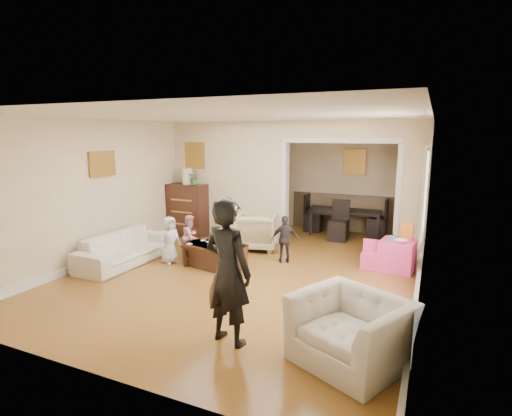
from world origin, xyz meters
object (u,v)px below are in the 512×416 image
at_px(child_toddler, 285,239).
at_px(table_lamp, 187,176).
at_px(dresser, 188,210).
at_px(play_table, 397,256).
at_px(dining_table, 345,222).
at_px(armchair_front, 350,331).
at_px(sofa, 126,248).
at_px(cyan_cup, 392,238).
at_px(child_kneel_a, 170,240).
at_px(armchair_back, 257,231).
at_px(coffee_cup, 218,243).
at_px(child_kneel_b, 191,236).
at_px(adult_person, 228,272).
at_px(coffee_table, 215,256).

bearing_deg(child_toddler, table_lamp, -47.66).
relative_size(dresser, play_table, 2.19).
bearing_deg(dining_table, dresser, -161.11).
height_order(armchair_front, dining_table, armchair_front).
height_order(sofa, armchair_front, armchair_front).
height_order(dining_table, child_toddler, child_toddler).
distance_m(armchair_front, cyan_cup, 3.16).
bearing_deg(child_kneel_a, table_lamp, 45.38).
height_order(armchair_back, cyan_cup, armchair_back).
bearing_deg(cyan_cup, armchair_back, 173.93).
distance_m(armchair_front, dining_table, 5.54).
bearing_deg(coffee_cup, armchair_back, 85.15).
distance_m(table_lamp, child_kneel_b, 1.95).
xyz_separation_m(child_kneel_a, child_toddler, (1.90, 0.90, 0.00)).
xyz_separation_m(sofa, adult_person, (3.04, -1.74, 0.56)).
distance_m(dresser, adult_person, 5.00).
bearing_deg(armchair_back, dresser, -24.87).
relative_size(adult_person, child_toddler, 1.91).
height_order(sofa, cyan_cup, cyan_cup).
distance_m(adult_person, child_kneel_a, 3.12).
relative_size(dresser, coffee_table, 1.12).
height_order(armchair_front, dresser, dresser).
distance_m(armchair_back, adult_person, 3.80).
relative_size(child_kneel_a, child_kneel_b, 1.05).
bearing_deg(dresser, child_toddler, -18.98).
bearing_deg(dresser, play_table, -6.94).
height_order(coffee_cup, child_kneel_b, child_kneel_b).
relative_size(sofa, child_kneel_a, 2.21).
distance_m(table_lamp, dining_table, 3.83).
distance_m(sofa, child_kneel_b, 1.19).
distance_m(cyan_cup, adult_person, 3.59).
xyz_separation_m(play_table, cyan_cup, (-0.10, -0.05, 0.31)).
xyz_separation_m(coffee_cup, child_kneel_b, (-0.80, 0.35, -0.04)).
bearing_deg(armchair_front, adult_person, -149.01).
bearing_deg(table_lamp, armchair_front, -40.16).
relative_size(sofa, cyan_cup, 23.99).
relative_size(dresser, cyan_cup, 15.12).
relative_size(armchair_back, armchair_front, 0.75).
distance_m(armchair_front, child_kneel_b, 4.22).
relative_size(table_lamp, cyan_cup, 4.50).
bearing_deg(cyan_cup, sofa, -160.87).
bearing_deg(coffee_table, armchair_back, 80.80).
bearing_deg(armchair_back, coffee_cup, 70.28).
height_order(child_kneel_b, child_toddler, child_toddler).
distance_m(cyan_cup, dining_table, 2.61).
bearing_deg(child_toddler, dining_table, -130.80).
height_order(cyan_cup, child_kneel_b, child_kneel_b).
bearing_deg(dresser, dining_table, 26.73).
xyz_separation_m(armchair_back, adult_person, (1.23, -3.57, 0.47)).
bearing_deg(dresser, adult_person, -51.35).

